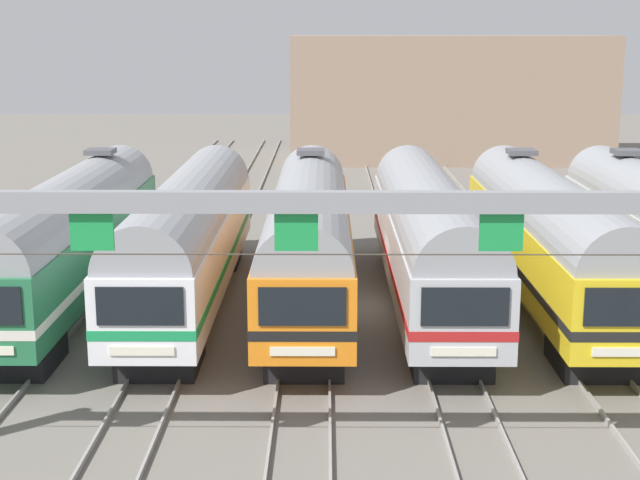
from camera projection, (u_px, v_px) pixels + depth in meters
The scene contains 9 objects.
ground_plane at pixel (368, 307), 33.75m from camera, with size 160.00×160.00×0.00m, color slate.
track_bed at pixel (354, 214), 50.33m from camera, with size 22.55×70.00×0.15m.
commuter_train_green at pixel (70, 233), 33.23m from camera, with size 2.88×18.06×5.05m.
commuter_train_white at pixel (189, 233), 33.20m from camera, with size 2.88×18.06×4.77m.
commuter_train_orange at pixel (309, 234), 33.18m from camera, with size 2.88×18.06×5.05m.
commuter_train_stainless at pixel (428, 234), 33.15m from camera, with size 2.88×18.06×4.77m.
commuter_train_yellow at pixel (548, 234), 33.12m from camera, with size 2.88×18.06×5.05m.
catenary_gantry at pixel (398, 245), 19.41m from camera, with size 26.28×0.44×6.97m.
maintenance_building at pixel (447, 98), 71.89m from camera, with size 23.58×10.00×9.32m, color gray.
Camera 1 is at (-1.50, -32.43, 9.66)m, focal length 52.97 mm.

